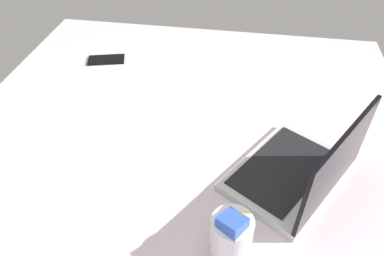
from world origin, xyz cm
name	(u,v)px	position (x,y,z in cm)	size (l,w,h in cm)	color
bed_mattress	(172,203)	(0.00, 0.00, 9.00)	(180.00, 140.00, 18.00)	silver
laptop	(300,171)	(-5.24, 32.60, 22.41)	(40.19, 37.09, 23.00)	#B7BABC
snack_cup	(231,235)	(17.50, 16.86, 24.02)	(10.17, 9.00, 13.75)	silver
cell_phone	(106,60)	(-56.55, -37.86, 18.40)	(6.80, 14.00, 0.80)	black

